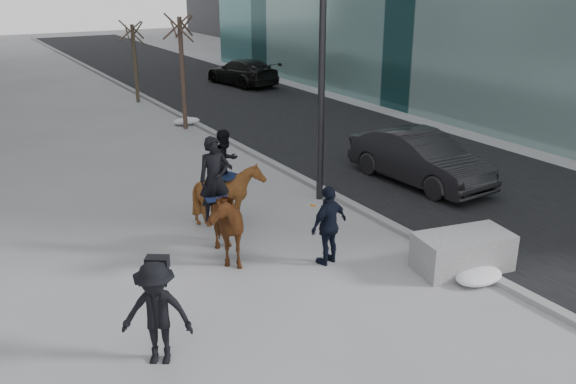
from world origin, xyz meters
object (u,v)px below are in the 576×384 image
planter (463,252)px  car_near (419,158)px  mounted_right (228,187)px  mounted_left (218,215)px

planter → car_near: (3.05, 4.76, 0.37)m
mounted_right → car_near: bearing=0.2°
planter → mounted_left: (-4.17, 3.12, 0.61)m
planter → mounted_right: size_ratio=0.83×
car_near → mounted_right: 6.22m
mounted_left → mounted_right: mounted_left is taller
planter → mounted_left: 5.25m
planter → car_near: 5.66m
planter → mounted_right: mounted_right is taller
mounted_right → planter: bearing=-56.2°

